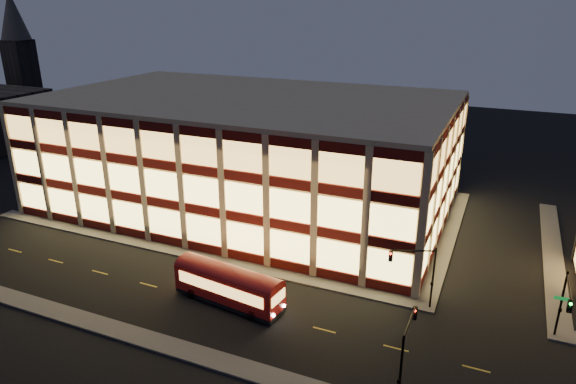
% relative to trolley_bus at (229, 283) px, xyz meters
% --- Properties ---
extents(ground, '(200.00, 200.00, 0.00)m').
position_rel_trolley_bus_xyz_m(ground, '(-6.69, 5.53, -1.97)').
color(ground, black).
rests_on(ground, ground).
extents(sidewalk_office_south, '(54.00, 2.00, 0.15)m').
position_rel_trolley_bus_xyz_m(sidewalk_office_south, '(-9.69, 6.53, -1.89)').
color(sidewalk_office_south, '#514F4C').
rests_on(sidewalk_office_south, ground).
extents(sidewalk_office_east, '(2.00, 30.00, 0.15)m').
position_rel_trolley_bus_xyz_m(sidewalk_office_east, '(16.31, 22.53, -1.89)').
color(sidewalk_office_east, '#514F4C').
rests_on(sidewalk_office_east, ground).
extents(sidewalk_tower_west, '(2.00, 30.00, 0.15)m').
position_rel_trolley_bus_xyz_m(sidewalk_tower_west, '(27.31, 22.53, -1.89)').
color(sidewalk_tower_west, '#514F4C').
rests_on(sidewalk_tower_west, ground).
extents(sidewalk_near, '(100.00, 2.00, 0.15)m').
position_rel_trolley_bus_xyz_m(sidewalk_near, '(-6.69, -7.47, -1.89)').
color(sidewalk_near, '#514F4C').
rests_on(sidewalk_near, ground).
extents(office_building, '(50.45, 30.45, 14.50)m').
position_rel_trolley_bus_xyz_m(office_building, '(-9.60, 22.45, 5.28)').
color(office_building, tan).
rests_on(office_building, ground).
extents(church_tower, '(5.00, 5.00, 18.00)m').
position_rel_trolley_bus_xyz_m(church_tower, '(-76.69, 45.53, 7.03)').
color(church_tower, '#2D2621').
rests_on(church_tower, ground).
extents(church_spire, '(6.00, 6.00, 10.00)m').
position_rel_trolley_bus_xyz_m(church_spire, '(-76.69, 45.53, 21.03)').
color(church_spire, '#4C473F').
rests_on(church_spire, church_tower).
extents(traffic_signal_far, '(3.79, 1.87, 6.00)m').
position_rel_trolley_bus_xyz_m(traffic_signal_far, '(15.52, 5.77, 2.14)').
color(traffic_signal_far, black).
rests_on(traffic_signal_far, ground).
extents(traffic_signal_right, '(1.20, 4.37, 6.00)m').
position_rel_trolley_bus_xyz_m(traffic_signal_right, '(26.81, 4.91, 2.13)').
color(traffic_signal_right, black).
rests_on(traffic_signal_right, ground).
extents(traffic_signal_near, '(0.32, 4.45, 6.00)m').
position_rel_trolley_bus_xyz_m(traffic_signal_near, '(16.81, -5.50, 2.16)').
color(traffic_signal_near, black).
rests_on(traffic_signal_near, ground).
extents(trolley_bus, '(10.73, 3.96, 3.55)m').
position_rel_trolley_bus_xyz_m(trolley_bus, '(0.00, 0.00, 0.00)').
color(trolley_bus, '#9C0A08').
rests_on(trolley_bus, ground).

